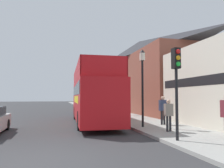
% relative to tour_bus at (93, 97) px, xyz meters
% --- Properties ---
extents(ground_plane, '(144.00, 144.00, 0.00)m').
position_rel_tour_bus_xyz_m(ground_plane, '(-3.02, 12.10, -1.86)').
color(ground_plane, '#333335').
extents(sidewalk, '(3.70, 108.00, 0.14)m').
position_rel_tour_bus_xyz_m(sidewalk, '(3.51, 9.10, -1.79)').
color(sidewalk, '#999993').
rests_on(sidewalk, ground_plane).
extents(brick_terrace_rear, '(6.00, 23.76, 9.50)m').
position_rel_tour_bus_xyz_m(brick_terrace_rear, '(8.36, 11.93, 2.90)').
color(brick_terrace_rear, brown).
rests_on(brick_terrace_rear, ground_plane).
extents(tour_bus, '(2.99, 10.66, 4.00)m').
position_rel_tour_bus_xyz_m(tour_bus, '(0.00, 0.00, 0.00)').
color(tour_bus, red).
rests_on(tour_bus, ground_plane).
extents(parked_car_ahead_of_bus, '(1.91, 4.67, 1.40)m').
position_rel_tour_bus_xyz_m(parked_car_ahead_of_bus, '(0.58, 8.96, -1.20)').
color(parked_car_ahead_of_bus, navy).
rests_on(parked_car_ahead_of_bus, ground_plane).
extents(pedestrian_second, '(0.42, 0.23, 1.62)m').
position_rel_tour_bus_xyz_m(pedestrian_second, '(2.96, -5.59, -0.74)').
color(pedestrian_second, '#232328').
rests_on(pedestrian_second, sidewalk).
extents(pedestrian_third, '(0.47, 0.26, 1.80)m').
position_rel_tour_bus_xyz_m(pedestrian_third, '(4.01, -2.98, -0.63)').
color(pedestrian_third, '#232328').
rests_on(pedestrian_third, sidewalk).
extents(traffic_signal, '(0.28, 0.42, 3.75)m').
position_rel_tour_bus_xyz_m(traffic_signal, '(2.15, -7.75, 1.03)').
color(traffic_signal, black).
rests_on(traffic_signal, sidewalk).
extents(lamp_post_nearest, '(0.35, 0.35, 4.59)m').
position_rel_tour_bus_xyz_m(lamp_post_nearest, '(2.34, -3.67, 1.46)').
color(lamp_post_nearest, black).
rests_on(lamp_post_nearest, sidewalk).
extents(lamp_post_second, '(0.35, 0.35, 4.90)m').
position_rel_tour_bus_xyz_m(lamp_post_second, '(2.31, 6.20, 1.65)').
color(lamp_post_second, black).
rests_on(lamp_post_second, sidewalk).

